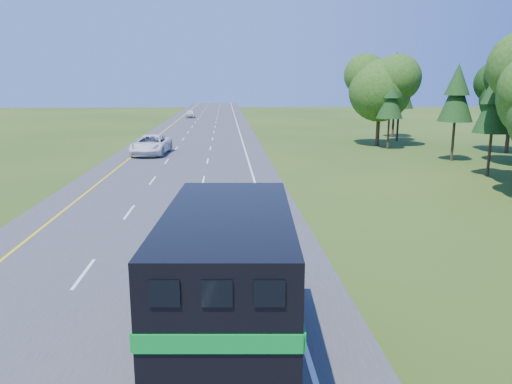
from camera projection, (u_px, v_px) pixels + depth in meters
road at (190, 157)px, 47.75m from camera, size 15.00×260.00×0.04m
lane_markings at (189, 156)px, 47.75m from camera, size 11.15×260.00×0.01m
horse_truck at (230, 278)px, 12.34m from camera, size 3.39×9.31×4.05m
white_suv at (151, 145)px, 48.86m from camera, size 3.68×7.03×1.89m
far_car at (190, 114)px, 100.79m from camera, size 2.11×4.70×1.57m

